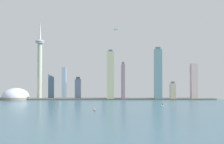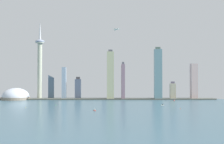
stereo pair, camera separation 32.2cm
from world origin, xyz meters
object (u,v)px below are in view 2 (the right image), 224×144
at_px(airplane, 117,29).
at_px(skyscraper_13, 110,75).
at_px(skyscraper_0, 194,81).
at_px(skyscraper_7, 156,83).
at_px(channel_buoy_1, 180,108).
at_px(skyscraper_1, 111,81).
at_px(skyscraper_2, 78,89).
at_px(boat_1, 95,110).
at_px(skyscraper_12, 104,85).
at_px(stadium_dome, 16,97).
at_px(skyscraper_4, 173,77).
at_px(channel_buoy_2, 26,107).
at_px(skyscraper_11, 158,74).
at_px(boat_2, 174,100).
at_px(skyscraper_9, 64,83).
at_px(skyscraper_10, 124,77).
at_px(observation_tower, 40,59).
at_px(skyscraper_3, 123,81).
at_px(channel_buoy_0, 56,105).
at_px(skyscraper_5, 52,86).
at_px(boat_0, 163,105).
at_px(skyscraper_6, 173,91).
at_px(skyscraper_8, 57,75).

bearing_deg(airplane, skyscraper_13, 171.75).
distance_m(skyscraper_0, skyscraper_7, 134.47).
distance_m(skyscraper_7, channel_buoy_1, 355.09).
distance_m(skyscraper_1, skyscraper_2, 140.02).
distance_m(skyscraper_7, boat_1, 447.48).
height_order(skyscraper_1, skyscraper_12, skyscraper_1).
relative_size(skyscraper_12, boat_1, 13.86).
height_order(stadium_dome, skyscraper_12, skyscraper_12).
xyz_separation_m(skyscraper_4, channel_buoy_2, (-457.51, -378.35, -79.09)).
xyz_separation_m(skyscraper_7, skyscraper_11, (-0.66, -47.80, 32.32)).
distance_m(skyscraper_4, skyscraper_12, 269.63).
bearing_deg(skyscraper_13, skyscraper_2, 166.09).
relative_size(boat_2, channel_buoy_2, 5.03).
xyz_separation_m(skyscraper_2, skyscraper_9, (-50.07, 0.91, 19.81)).
bearing_deg(channel_buoy_2, skyscraper_10, 54.22).
distance_m(observation_tower, skyscraper_13, 263.77).
height_order(observation_tower, boat_2, observation_tower).
xyz_separation_m(skyscraper_0, channel_buoy_1, (-131.21, -313.28, -62.16)).
xyz_separation_m(observation_tower, channel_buoy_2, (42.32, -310.19, -142.50)).
relative_size(stadium_dome, skyscraper_1, 0.78).
relative_size(skyscraper_3, channel_buoy_0, 60.44).
relative_size(skyscraper_2, skyscraper_3, 0.61).
bearing_deg(channel_buoy_2, stadium_dome, 112.83).
distance_m(channel_buoy_0, channel_buoy_2, 92.16).
bearing_deg(skyscraper_0, skyscraper_4, 120.61).
height_order(skyscraper_2, skyscraper_5, skyscraper_5).
bearing_deg(skyscraper_12, skyscraper_7, -7.76).
bearing_deg(airplane, boat_2, 68.21).
bearing_deg(channel_buoy_0, skyscraper_0, 26.17).
bearing_deg(skyscraper_2, skyscraper_12, 24.60).
xyz_separation_m(stadium_dome, boat_1, (293.48, -348.84, -7.28)).
bearing_deg(skyscraper_3, skyscraper_5, 171.51).
bearing_deg(skyscraper_3, skyscraper_2, 170.90).
relative_size(stadium_dome, skyscraper_9, 0.86).
xyz_separation_m(skyscraper_5, channel_buoy_1, (381.06, -346.37, -44.08)).
bearing_deg(observation_tower, boat_2, -10.69).
height_order(observation_tower, airplane, observation_tower).
bearing_deg(boat_0, skyscraper_3, -69.08).
relative_size(skyscraper_9, skyscraper_13, 0.65).
xyz_separation_m(skyscraper_13, boat_2, (210.58, -57.65, -84.44)).
bearing_deg(observation_tower, skyscraper_12, 10.14).
distance_m(observation_tower, skyscraper_0, 559.13).
relative_size(skyscraper_1, skyscraper_9, 1.09).
bearing_deg(skyscraper_6, channel_buoy_2, -146.67).
xyz_separation_m(skyscraper_5, skyscraper_7, (383.20, 4.20, 12.39)).
relative_size(skyscraper_2, boat_0, 10.02).
bearing_deg(airplane, skyscraper_3, 135.68).
relative_size(skyscraper_8, channel_buoy_0, 81.29).
distance_m(skyscraper_4, channel_buoy_2, 598.93).
bearing_deg(skyscraper_6, channel_buoy_0, -149.70).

